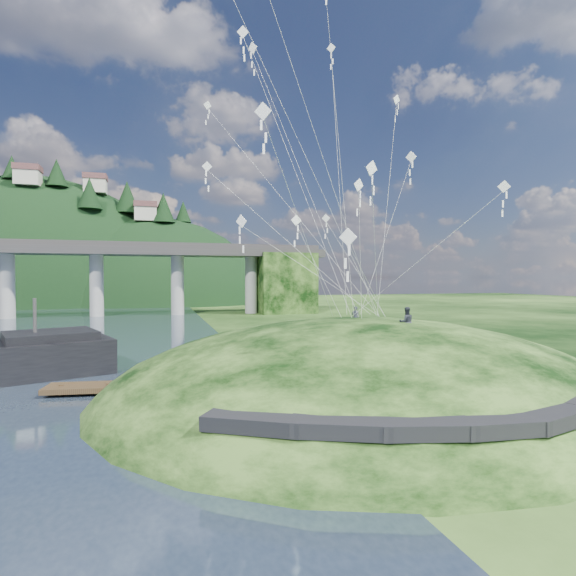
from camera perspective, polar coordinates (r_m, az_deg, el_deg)
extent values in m
plane|color=black|center=(27.05, -4.71, -15.35)|extent=(320.00, 320.00, 0.00)
ellipsoid|color=black|center=(31.79, 9.34, -15.62)|extent=(36.00, 32.00, 13.00)
cube|color=black|center=(18.68, -4.24, -16.57)|extent=(4.32, 3.62, 0.71)
cube|color=black|center=(18.03, 6.73, -17.04)|extent=(4.10, 2.97, 0.61)
cube|color=black|center=(18.55, 16.94, -16.58)|extent=(3.85, 2.37, 0.62)
cube|color=black|center=(19.97, 25.16, -15.47)|extent=(3.62, 1.83, 0.66)
cube|color=black|center=(22.13, 30.80, -13.84)|extent=(3.82, 2.27, 0.68)
cylinder|color=gray|center=(99.07, -32.07, 0.41)|extent=(2.60, 2.60, 13.00)
cylinder|color=gray|center=(96.05, -23.13, 0.49)|extent=(2.60, 2.60, 13.00)
cylinder|color=gray|center=(95.48, -13.85, 0.55)|extent=(2.60, 2.60, 13.00)
cylinder|color=gray|center=(97.41, -4.71, 0.60)|extent=(2.60, 2.60, 13.00)
cube|color=black|center=(99.20, -0.46, 0.62)|extent=(12.00, 11.00, 13.00)
ellipsoid|color=black|center=(155.93, -29.28, -3.88)|extent=(96.00, 68.00, 88.00)
ellipsoid|color=black|center=(144.48, -16.26, -5.76)|extent=(76.00, 56.00, 72.00)
cone|color=black|center=(147.54, -31.65, 12.93)|extent=(4.97, 4.97, 6.54)
cone|color=black|center=(142.84, -27.31, 12.88)|extent=(5.83, 5.83, 7.67)
cone|color=black|center=(135.51, -23.90, 10.93)|extent=(6.47, 6.47, 8.51)
cone|color=black|center=(141.55, -19.76, 10.82)|extent=(7.13, 7.13, 9.38)
cone|color=black|center=(135.92, -15.55, 9.81)|extent=(6.56, 6.56, 8.63)
cone|color=black|center=(141.64, -13.17, 9.40)|extent=(4.88, 4.88, 6.42)
cube|color=beige|center=(141.79, -30.14, 11.95)|extent=(6.00, 5.00, 4.00)
cube|color=brown|center=(142.32, -30.15, 13.02)|extent=(6.40, 5.40, 1.60)
cube|color=beige|center=(144.80, -23.26, 11.76)|extent=(6.00, 5.00, 4.00)
cube|color=brown|center=(145.31, -23.27, 12.80)|extent=(6.40, 5.40, 1.60)
cube|color=beige|center=(136.61, -17.62, 8.91)|extent=(6.00, 5.00, 4.00)
cube|color=brown|center=(137.00, -17.63, 10.03)|extent=(6.40, 5.40, 1.60)
cube|color=black|center=(40.85, -27.94, -5.34)|extent=(7.91, 7.25, 0.65)
cylinder|color=#2D2B2B|center=(40.57, -29.47, -3.41)|extent=(0.26, 0.26, 3.23)
cube|color=#312214|center=(32.47, -16.63, -11.74)|extent=(14.07, 4.14, 0.35)
cylinder|color=#312214|center=(33.91, -26.85, -11.70)|extent=(0.30, 0.30, 0.99)
cylinder|color=#312214|center=(33.09, -21.85, -11.98)|extent=(0.30, 0.30, 0.99)
cylinder|color=#312214|center=(32.53, -16.63, -12.17)|extent=(0.30, 0.30, 0.99)
cylinder|color=#312214|center=(32.24, -11.26, -12.26)|extent=(0.30, 0.30, 0.99)
cylinder|color=#312214|center=(32.22, -5.84, -12.25)|extent=(0.30, 0.30, 0.99)
imported|color=#282B35|center=(32.22, 8.58, -2.31)|extent=(0.66, 0.59, 1.53)
imported|color=#282B35|center=(29.78, 14.82, -2.33)|extent=(1.11, 0.95, 1.96)
cube|color=white|center=(40.71, 5.51, 28.08)|extent=(0.57, 0.53, 0.73)
cube|color=white|center=(40.47, 5.51, 27.41)|extent=(0.09, 0.07, 0.43)
cube|color=white|center=(40.25, 5.51, 26.74)|extent=(0.09, 0.07, 0.43)
cube|color=white|center=(40.02, 5.51, 26.07)|extent=(0.09, 0.07, 0.43)
cube|color=white|center=(40.96, -4.51, 28.10)|extent=(0.58, 0.72, 0.85)
cube|color=white|center=(40.68, -4.51, 27.32)|extent=(0.11, 0.08, 0.51)
cube|color=white|center=(40.41, -4.51, 26.52)|extent=(0.11, 0.08, 0.51)
cube|color=white|center=(40.15, -4.51, 25.71)|extent=(0.11, 0.08, 0.51)
cube|color=white|center=(21.22, -3.20, 21.50)|extent=(0.71, 0.42, 0.78)
cube|color=white|center=(21.04, -3.19, 20.08)|extent=(0.10, 0.05, 0.46)
cube|color=white|center=(20.87, -3.19, 18.63)|extent=(0.10, 0.05, 0.46)
cube|color=white|center=(20.71, -3.19, 17.15)|extent=(0.10, 0.05, 0.46)
cube|color=white|center=(26.71, 8.96, 12.80)|extent=(0.71, 0.31, 0.74)
cube|color=white|center=(26.61, 8.96, 11.68)|extent=(0.09, 0.07, 0.43)
cube|color=white|center=(26.52, 8.95, 10.55)|extent=(0.09, 0.07, 0.43)
cube|color=white|center=(26.44, 8.95, 9.42)|extent=(0.09, 0.07, 0.43)
cube|color=white|center=(28.97, 1.05, 8.60)|extent=(0.71, 0.14, 0.71)
cube|color=white|center=(28.91, 1.05, 7.61)|extent=(0.09, 0.04, 0.41)
cube|color=white|center=(28.86, 1.04, 6.62)|extent=(0.09, 0.04, 0.41)
cube|color=white|center=(28.82, 1.04, 5.62)|extent=(0.09, 0.04, 0.41)
cube|color=white|center=(21.80, 7.64, 6.42)|extent=(0.71, 0.61, 0.88)
cube|color=white|center=(21.75, 7.63, 4.77)|extent=(0.11, 0.07, 0.52)
cube|color=white|center=(21.72, 7.63, 3.11)|extent=(0.11, 0.07, 0.52)
cube|color=white|center=(21.71, 7.62, 1.45)|extent=(0.11, 0.07, 0.52)
cube|color=white|center=(38.03, -5.76, 29.63)|extent=(0.85, 0.32, 0.87)
cube|color=white|center=(37.74, -5.76, 28.80)|extent=(0.12, 0.04, 0.51)
cube|color=white|center=(37.45, -5.75, 27.95)|extent=(0.12, 0.04, 0.51)
cube|color=white|center=(37.18, -5.75, 27.10)|extent=(0.12, 0.04, 0.51)
cube|color=white|center=(37.18, 4.83, 8.81)|extent=(0.52, 0.52, 0.69)
cube|color=white|center=(37.12, 4.83, 8.06)|extent=(0.09, 0.06, 0.40)
cube|color=white|center=(37.06, 4.83, 7.30)|extent=(0.09, 0.06, 0.40)
cube|color=white|center=(37.01, 4.83, 6.54)|extent=(0.09, 0.06, 0.40)
cube|color=white|center=(39.96, -10.19, 21.88)|extent=(0.66, 0.22, 0.66)
cube|color=white|center=(39.79, -10.19, 21.23)|extent=(0.08, 0.06, 0.39)
cube|color=white|center=(39.63, -10.18, 20.57)|extent=(0.08, 0.06, 0.39)
cube|color=white|center=(39.48, -10.18, 19.92)|extent=(0.08, 0.06, 0.39)
cube|color=white|center=(36.11, -10.24, 14.95)|extent=(0.78, 0.22, 0.77)
cube|color=white|center=(35.98, -10.24, 14.09)|extent=(0.10, 0.03, 0.45)
cube|color=white|center=(35.87, -10.24, 13.23)|extent=(0.10, 0.03, 0.45)
cube|color=white|center=(35.76, -10.23, 12.36)|extent=(0.10, 0.03, 0.45)
cube|color=white|center=(31.70, 4.65, 32.59)|extent=(0.09, 0.07, 0.42)
cube|color=white|center=(38.99, 13.62, 22.24)|extent=(0.70, 0.29, 0.73)
cube|color=white|center=(38.81, 13.62, 21.52)|extent=(0.09, 0.07, 0.43)
cube|color=white|center=(38.63, 13.61, 20.79)|extent=(0.09, 0.07, 0.43)
cube|color=white|center=(38.46, 13.61, 20.06)|extent=(0.09, 0.07, 0.43)
cube|color=white|center=(37.55, 15.36, 15.76)|extent=(0.56, 0.73, 0.85)
cube|color=white|center=(37.40, 15.36, 14.83)|extent=(0.11, 0.08, 0.51)
cube|color=white|center=(37.26, 15.35, 13.91)|extent=(0.11, 0.08, 0.51)
cube|color=white|center=(37.13, 15.34, 12.97)|extent=(0.11, 0.08, 0.51)
cube|color=white|center=(29.77, 25.75, 11.53)|extent=(0.63, 0.43, 0.71)
cube|color=white|center=(29.68, 25.74, 10.55)|extent=(0.10, 0.04, 0.42)
cube|color=white|center=(29.60, 25.73, 9.57)|extent=(0.10, 0.04, 0.42)
cube|color=white|center=(29.53, 25.72, 8.57)|extent=(0.10, 0.04, 0.42)
cube|color=white|center=(24.02, 10.56, 14.71)|extent=(0.76, 0.31, 0.79)
cube|color=white|center=(23.89, 10.55, 13.40)|extent=(0.10, 0.07, 0.46)
cube|color=white|center=(23.78, 10.55, 12.07)|extent=(0.10, 0.07, 0.46)
cube|color=white|center=(23.68, 10.54, 10.73)|extent=(0.10, 0.07, 0.46)
cube|color=white|center=(26.55, -5.94, 8.42)|extent=(0.55, 0.58, 0.75)
cube|color=white|center=(26.49, -5.94, 7.27)|extent=(0.09, 0.07, 0.44)
cube|color=white|center=(26.44, -5.94, 6.11)|extent=(0.09, 0.07, 0.44)
cube|color=white|center=(26.40, -5.93, 4.95)|extent=(0.09, 0.07, 0.44)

